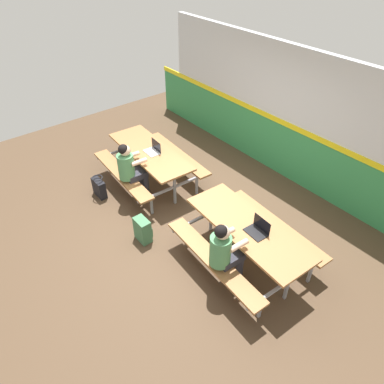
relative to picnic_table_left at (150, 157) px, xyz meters
The scene contains 10 objects.
ground_plane 1.48m from the picnic_table_left, ahead, with size 10.00×10.00×0.02m, color #4C3826.
accent_backdrop 2.77m from the picnic_table_left, 59.87° to the left, with size 8.00×0.14×2.60m.
picnic_table_left is the anchor object (origin of this frame).
picnic_table_right 2.70m from the picnic_table_left, ahead, with size 2.14×1.67×0.74m.
student_nearer 0.62m from the picnic_table_left, 69.16° to the right, with size 0.38×0.53×1.21m.
student_further 2.87m from the picnic_table_left, 12.46° to the right, with size 0.38×0.53×1.21m.
laptop_silver 0.23m from the picnic_table_left, 19.22° to the left, with size 0.33×0.24×0.22m.
laptop_dark 2.87m from the picnic_table_left, ahead, with size 0.33×0.24×0.22m.
backpack_dark 1.71m from the picnic_table_left, 38.60° to the right, with size 0.30×0.22×0.44m.
tote_bag_bright 1.15m from the picnic_table_left, 103.08° to the right, with size 0.34×0.21×0.43m.
Camera 1 is at (3.79, -2.89, 4.37)m, focal length 33.27 mm.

